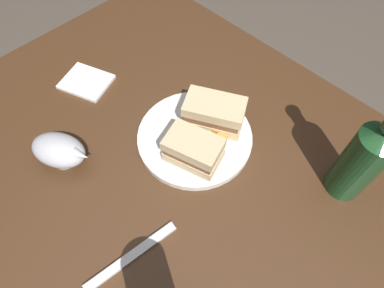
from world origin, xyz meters
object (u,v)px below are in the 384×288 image
at_px(sandwich_half_right, 214,113).
at_px(cider_bottle, 364,159).
at_px(plate, 195,137).
at_px(gravy_boat, 59,150).
at_px(fork, 132,256).
at_px(sandwich_half_left, 192,149).
at_px(napkin, 86,82).

relative_size(sandwich_half_right, cider_bottle, 0.56).
xyz_separation_m(plate, sandwich_half_right, (0.00, 0.05, 0.04)).
relative_size(gravy_boat, fork, 0.74).
distance_m(gravy_boat, cider_bottle, 0.56).
bearing_deg(gravy_boat, cider_bottle, 39.40).
height_order(sandwich_half_left, cider_bottle, cider_bottle).
xyz_separation_m(plate, napkin, (-0.30, -0.07, -0.00)).
bearing_deg(napkin, cider_bottle, 18.74).
bearing_deg(sandwich_half_left, napkin, -175.18).
bearing_deg(sandwich_half_right, cider_bottle, 15.15).
bearing_deg(sandwich_half_right, plate, -94.72).
height_order(gravy_boat, fork, gravy_boat).
distance_m(plate, sandwich_half_left, 0.07).
bearing_deg(napkin, sandwich_half_left, 4.82).
height_order(gravy_boat, cider_bottle, cider_bottle).
bearing_deg(gravy_boat, napkin, 133.76).
bearing_deg(sandwich_half_right, fork, -73.28).
bearing_deg(fork, napkin, 72.77).
distance_m(plate, sandwich_half_right, 0.07).
bearing_deg(plate, napkin, -167.02).
relative_size(sandwich_half_right, fork, 0.78).
relative_size(plate, napkin, 2.21).
height_order(napkin, fork, napkin).
bearing_deg(plate, gravy_boat, -123.60).
xyz_separation_m(plate, cider_bottle, (0.28, 0.13, 0.09)).
distance_m(sandwich_half_right, fork, 0.32).
relative_size(sandwich_half_right, napkin, 1.28).
distance_m(cider_bottle, napkin, 0.62).
bearing_deg(napkin, fork, -24.82).
bearing_deg(cider_bottle, sandwich_half_right, -164.85).
height_order(plate, fork, plate).
bearing_deg(fork, sandwich_half_left, 23.98).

